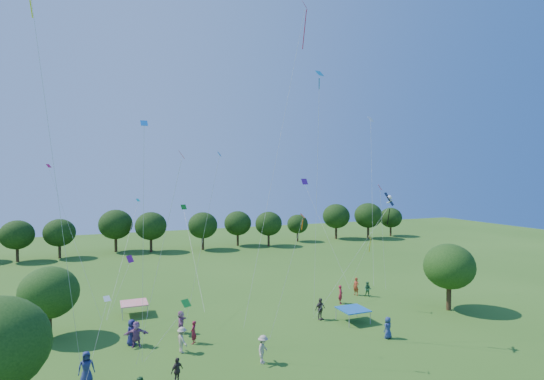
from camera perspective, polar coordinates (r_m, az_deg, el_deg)
The scene contains 36 objects.
near_tree_north at distance 36.01m, azimuth -27.80°, elevation -12.11°, with size 4.21×4.21×5.29m.
near_tree_east at distance 41.39m, azimuth 22.73°, elevation -9.46°, with size 4.44×4.44×5.93m.
treeline at distance 69.69m, azimuth -14.37°, elevation -4.60°, with size 88.01×8.77×6.77m.
tent_red_stripe at distance 39.49m, azimuth -18.06°, elevation -14.26°, with size 2.20×2.20×1.10m.
tent_blue at distance 36.65m, azimuth 10.83°, elevation -15.48°, with size 2.20×2.20×1.10m.
crowd_person_0 at distance 33.17m, azimuth -18.35°, elevation -17.69°, with size 0.89×0.48×1.81m, color navy.
crowd_person_1 at distance 41.38m, azimuth 9.21°, elevation -13.68°, with size 0.64×0.41×1.72m, color maroon.
crowd_person_2 at distance 44.07m, azimuth 12.74°, elevation -12.89°, with size 0.73×0.39×1.47m, color #295F39.
crowd_person_3 at distance 31.03m, azimuth -12.01°, elevation -19.10°, with size 1.14×0.51×1.75m, color #AAA088.
crowd_person_4 at distance 36.81m, azimuth 6.49°, elevation -15.60°, with size 1.06×0.48×1.81m, color #3C3330.
crowd_person_5 at distance 34.44m, azimuth -12.14°, elevation -16.96°, with size 1.61×0.58×1.73m, color #A05D89.
crowd_person_6 at distance 33.91m, azimuth 15.32°, elevation -17.42°, with size 0.78×0.42×1.58m, color navy.
crowd_person_7 at distance 32.38m, azimuth -10.51°, elevation -18.29°, with size 0.61×0.39×1.63m, color maroon.
crowd_person_9 at distance 28.90m, azimuth -1.21°, elevation -20.63°, with size 1.18×0.53×1.81m, color #B3A28F.
crowd_person_10 at distance 27.07m, azimuth -12.65°, elevation -22.63°, with size 0.90×0.41×1.53m, color #39302D.
crowd_person_11 at distance 32.72m, azimuth -17.78°, elevation -17.97°, with size 1.68×0.60×1.80m, color #8B5186.
crowd_person_12 at distance 28.60m, azimuth -23.69°, elevation -21.00°, with size 0.92×0.50×1.86m, color navy.
crowd_person_13 at distance 44.31m, azimuth 11.24°, elevation -12.60°, with size 0.66×0.42×1.77m, color #A0341D.
pirate_kite at distance 31.34m, azimuth 15.32°, elevation -1.49°, with size 5.08×3.57×9.49m.
red_high_kite at distance 34.19m, azimuth 2.92°, elevation 15.90°, with size 6.39×3.00×24.50m.
small_kite_0 at distance 40.57m, azimuth 14.42°, elevation -1.69°, with size 1.12×0.69×9.86m.
small_kite_1 at distance 27.07m, azimuth 3.17°, elevation -7.27°, with size 2.14×1.24×8.31m.
small_kite_2 at distance 39.25m, azimuth 12.68°, elevation -7.37°, with size 0.74×2.98×5.39m.
small_kite_3 at distance 41.37m, azimuth -11.35°, elevation -4.58°, with size 0.62×10.33×7.80m.
small_kite_4 at distance 24.63m, azimuth -16.90°, elevation -1.02°, with size 0.40×0.87×13.74m.
small_kite_5 at distance 43.36m, azimuth 5.21°, elevation -0.85°, with size 2.40×5.75×10.37m.
small_kite_6 at distance 26.14m, azimuth -21.70°, elevation -15.02°, with size 1.30×1.63×3.95m.
small_kite_7 at distance 30.85m, azimuth 6.21°, elevation 7.51°, with size 1.01×2.31×18.09m.
small_kite_8 at distance 37.17m, azimuth -26.20°, elevation -2.53°, with size 3.99×5.20×11.63m.
small_kite_9 at distance 23.06m, azimuth -13.42°, elevation -1.98°, with size 2.37×2.99×11.99m.
small_kite_10 at distance 23.05m, azimuth -28.36°, elevation 11.85°, with size 2.10×2.51×19.44m.
small_kite_11 at distance 24.75m, azimuth -12.16°, elevation -15.62°, with size 2.36×2.24×3.91m.
small_kite_12 at distance 29.99m, azimuth -8.45°, elevation -2.23°, with size 2.24×2.13×12.34m.
small_kite_13 at distance 35.38m, azimuth -18.77°, elevation -9.43°, with size 2.10×1.92×4.43m.
small_kite_14 at distance 45.17m, azimuth 13.21°, elevation 5.10°, with size 2.40×3.86×16.88m.
small_kite_15 at distance 40.33m, azimuth -18.55°, elevation -5.22°, with size 3.33×9.77×8.46m.
Camera 1 is at (-11.08, -13.18, 12.02)m, focal length 28.00 mm.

